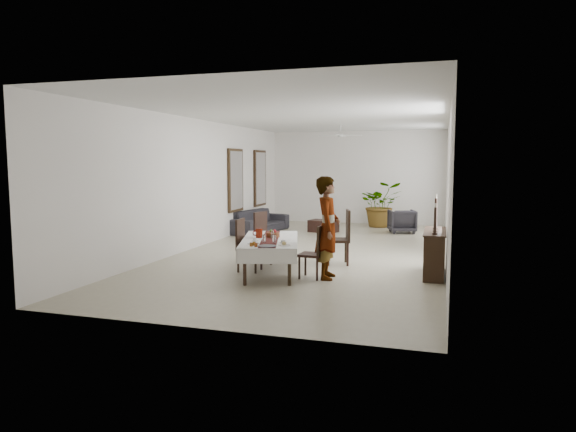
{
  "coord_description": "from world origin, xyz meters",
  "views": [
    {
      "loc": [
        2.9,
        -11.81,
        2.13
      ],
      "look_at": [
        -0.08,
        -1.97,
        1.05
      ],
      "focal_mm": 32.0,
      "sensor_mm": 36.0,
      "label": 1
    }
  ],
  "objects": [
    {
      "name": "chair_right_near_leg_br",
      "position": [
        0.45,
        -2.6,
        0.21
      ],
      "size": [
        0.04,
        0.04,
        0.41
      ],
      "primitive_type": "cylinder",
      "rotation": [
        0.0,
        0.0,
        -0.08
      ],
      "color": "black",
      "rests_on": "floor"
    },
    {
      "name": "chair_left_near_leg_fl",
      "position": [
        -0.87,
        -2.37,
        0.21
      ],
      "size": [
        0.04,
        0.04,
        0.43
      ],
      "primitive_type": "cylinder",
      "rotation": [
        0.0,
        0.0,
        0.03
      ],
      "color": "black",
      "rests_on": "floor"
    },
    {
      "name": "saucer_right",
      "position": [
        0.15,
        -3.04,
        0.68
      ],
      "size": [
        0.13,
        0.13,
        0.01
      ],
      "primitive_type": "cylinder",
      "color": "white",
      "rests_on": "tablecloth_top"
    },
    {
      "name": "serving_tray",
      "position": [
        -0.0,
        -3.49,
        0.68
      ],
      "size": [
        0.32,
        0.32,
        0.02
      ],
      "primitive_type": "cylinder",
      "color": "#3B3B40",
      "rests_on": "tablecloth_top"
    },
    {
      "name": "tablecloth_drape_right",
      "position": [
        0.25,
        -2.46,
        0.54
      ],
      "size": [
        0.62,
        2.19,
        0.26
      ],
      "primitive_type": "cube",
      "rotation": [
        0.0,
        0.0,
        0.27
      ],
      "color": "white",
      "rests_on": "dining_table_top"
    },
    {
      "name": "candlestick_near_candle",
      "position": [
        2.78,
        -2.39,
        1.37
      ],
      "size": [
        0.03,
        0.03,
        0.07
      ],
      "primitive_type": "cylinder",
      "color": "beige",
      "rests_on": "candlestick_near_shaft"
    },
    {
      "name": "table_leg_br",
      "position": [
        -0.15,
        -1.53,
        0.31
      ],
      "size": [
        0.08,
        0.08,
        0.62
      ],
      "primitive_type": "cylinder",
      "rotation": [
        0.0,
        0.0,
        0.27
      ],
      "color": "black",
      "rests_on": "floor"
    },
    {
      "name": "plate_near_left",
      "position": [
        -0.33,
        -3.31,
        0.68
      ],
      "size": [
        0.21,
        0.21,
        0.01
      ],
      "primitive_type": "cylinder",
      "color": "white",
      "rests_on": "tablecloth_top"
    },
    {
      "name": "candlestick_mid_shaft",
      "position": [
        2.78,
        -2.03,
        1.17
      ],
      "size": [
        0.05,
        0.05,
        0.59
      ],
      "primitive_type": "cylinder",
      "color": "black",
      "rests_on": "candlestick_mid_base"
    },
    {
      "name": "chair_right_far_seat",
      "position": [
        0.81,
        -1.36,
        0.51
      ],
      "size": [
        0.6,
        0.6,
        0.06
      ],
      "primitive_type": "cube",
      "rotation": [
        0.0,
        0.0,
        1.86
      ],
      "color": "black",
      "rests_on": "chair_right_far_leg_fl"
    },
    {
      "name": "chair_left_near_back",
      "position": [
        -0.89,
        -2.55,
        0.75
      ],
      "size": [
        0.05,
        0.44,
        0.55
      ],
      "primitive_type": "cube",
      "rotation": [
        0.0,
        0.0,
        -1.54
      ],
      "color": "black",
      "rests_on": "chair_left_near_seat"
    },
    {
      "name": "armchair",
      "position": [
        1.73,
        3.94,
        0.35
      ],
      "size": [
        0.95,
        0.96,
        0.71
      ],
      "primitive_type": "imported",
      "rotation": [
        0.0,
        0.0,
        3.43
      ],
      "color": "#2C282E",
      "rests_on": "floor"
    },
    {
      "name": "wall_right",
      "position": [
        3.0,
        0.0,
        1.6
      ],
      "size": [
        0.02,
        12.0,
        3.2
      ],
      "primitive_type": "cube",
      "color": "white",
      "rests_on": "floor"
    },
    {
      "name": "tablecloth_drape_far",
      "position": [
        -0.56,
        -1.51,
        0.54
      ],
      "size": [
        1.0,
        0.29,
        0.26
      ],
      "primitive_type": "cube",
      "rotation": [
        0.0,
        0.0,
        0.27
      ],
      "color": "white",
      "rests_on": "dining_table_top"
    },
    {
      "name": "fan_rod",
      "position": [
        0.0,
        3.0,
        3.1
      ],
      "size": [
        0.04,
        0.04,
        0.2
      ],
      "primitive_type": "cylinder",
      "color": "silver",
      "rests_on": "ceiling"
    },
    {
      "name": "fan_blade_n",
      "position": [
        0.0,
        3.35,
        2.9
      ],
      "size": [
        0.1,
        0.55,
        0.01
      ],
      "primitive_type": "cube",
      "color": "silver",
      "rests_on": "fan_hub"
    },
    {
      "name": "candlestick_near_shaft",
      "position": [
        2.78,
        -2.39,
        1.1
      ],
      "size": [
        0.05,
        0.05,
        0.46
      ],
      "primitive_type": "cylinder",
      "color": "black",
      "rests_on": "candlestick_near_base"
    },
    {
      "name": "pitcher_handle",
      "position": [
        -0.57,
        -2.55,
        0.76
      ],
      "size": [
        0.11,
        0.05,
        0.11
      ],
      "primitive_type": "torus",
      "rotation": [
        1.57,
        0.0,
        0.27
      ],
      "color": "maroon",
      "rests_on": "red_pitcher"
    },
    {
      "name": "dining_table_top",
      "position": [
        -0.25,
        -2.6,
        0.64
      ],
      "size": [
        1.42,
        2.27,
        0.04
      ],
      "primitive_type": "cube",
      "rotation": [
        0.0,
        0.0,
        0.27
      ],
      "color": "black",
      "rests_on": "table_leg_fl"
    },
    {
      "name": "wine_glass_near",
      "position": [
        0.01,
        -3.12,
        0.74
      ],
      "size": [
        0.06,
        0.06,
        0.15
      ],
      "primitive_type": "cylinder",
      "color": "white",
      "rests_on": "tablecloth_top"
    },
    {
      "name": "red_pitcher",
      "position": [
        -0.5,
        -2.53,
        0.76
      ],
      "size": [
        0.16,
        0.16,
        0.18
      ],
      "primitive_type": "cylinder",
      "rotation": [
        0.0,
        0.0,
        0.27
      ],
      "color": "maroon",
      "rests_on": "tablecloth_top"
    },
    {
      "name": "tablecloth_drape_left",
      "position": [
        -0.75,
        -2.74,
        0.54
      ],
      "size": [
        0.62,
        2.19,
        0.26
      ],
      "primitive_type": "cube",
      "rotation": [
        0.0,
        0.0,
        0.27
      ],
      "color": "white",
      "rests_on": "dining_table_top"
    },
    {
      "name": "jam_jar_c",
      "position": [
        -0.26,
        -3.44,
        0.7
      ],
      "size": [
        0.06,
        0.06,
        0.07
      ],
      "primitive_type": "cylinder",
      "color": "#875A13",
      "rests_on": "tablecloth_top"
    },
    {
      "name": "wall_front",
      "position": [
        0.0,
        -6.0,
        1.6
      ],
      "size": [
        6.0,
        0.02,
        3.2
      ],
      "primitive_type": "cube",
      "color": "white",
      "rests_on": "floor"
    },
    {
      "name": "ceiling",
      "position": [
        0.0,
        0.0,
        3.2
      ],
      "size": [
        6.0,
        12.0,
        0.02
      ],
      "primitive_type": "cube",
      "color": "white",
      "rests_on": "wall_back"
    },
    {
      "name": "table_leg_fl",
      "position": [
        -0.35,
        -3.67,
        0.31
      ],
      "size": [
        0.08,
        0.08,
        0.62
      ],
      "primitive_type": "cylinder",
      "rotation": [
        0.0,
        0.0,
        0.27
      ],
      "color": "black",
      "rests_on": "floor"
    },
    {
      "name": "chair_right_near_leg_bl",
      "position": [
        0.43,
        -2.94,
        0.21
      ],
      "size": [
        0.04,
        0.04,
        0.41
      ],
      "primitive_type": "cylinder",
      "rotation": [
        0.0,
        0.0,
        -0.08
      ],
      "color": "black",
      "rests_on": "floor"
    },
    {
      "name": "coffee_table",
      "position": [
        -0.58,
        3.42,
        0.18
      ],
      "size": [
        0.93,
        0.73,
        0.37
      ],
      "primitive_type": "cube",
      "rotation": [
        0.0,
        0.0,
        -0.24
      ],
      "color": "black",
      "rests_on": "floor"
    },
    {
      "name": "mirror_frame_near",
      "position": [
        -2.96,
        2.2,
        1.6
      ],
      "size": [
        0.06,
        1.05,
        1.85
      ],
      "primitive_type": "cube",
      "color": "black",
      "rests_on": "wall_left"
    },
    {
      "name": "potted_plant",
      "position": [
        0.94,
        5.19,
        0.75
      ],
      "size": [
        1.63,
        1.51,
        1.49
      ],
      "primitive_type": "imported",
      "rotation": [
        0.0,
        0.0,
        0.3
      ],
      "color": "#396227",
      "rests_on": "floor"
    },
    {
      "name": "plate_near_right",
      "position": [
        0.24,
        -3.28,
        0.68
      ],
      "size": [
        0.21,
        0.21,
        0.01
      ],
      "primitive_type": "cylinder",
      "color": "white",
      "rests_on": "tablecloth_top"
    },
    {
      "name": "chair_right_near_seat",
      "position": [
        0.61,
        -2.78,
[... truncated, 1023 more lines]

